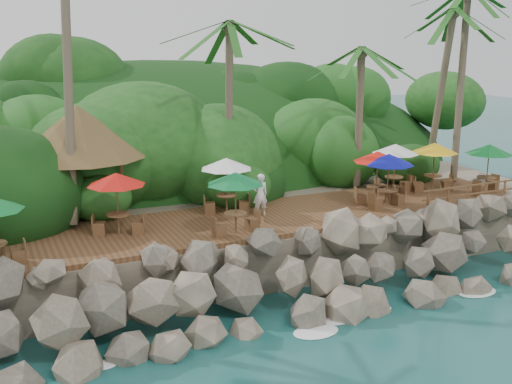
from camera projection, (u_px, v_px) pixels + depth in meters
name	position (u px, v px, depth m)	size (l,w,h in m)	color
ground	(329.00, 327.00, 20.95)	(140.00, 140.00, 0.00)	#19514F
land_base	(183.00, 193.00, 34.80)	(32.00, 25.20, 2.10)	gray
jungle_hill	(149.00, 183.00, 41.67)	(44.80, 28.00, 15.40)	#143811
seawall	(301.00, 276.00, 22.44)	(29.00, 4.00, 2.30)	gray
terrace	(256.00, 220.00, 25.70)	(26.00, 5.00, 0.20)	brown
jungle_foliage	(189.00, 215.00, 34.18)	(44.00, 16.00, 12.00)	#143811
foam_line	(324.00, 323.00, 21.21)	(25.20, 0.80, 0.06)	white
palapa	(79.00, 131.00, 25.77)	(5.60, 5.60, 4.60)	brown
dining_clusters	(286.00, 170.00, 25.32)	(24.94, 4.96, 2.40)	brown
railing	(496.00, 190.00, 27.86)	(8.30, 0.10, 1.00)	brown
waiter	(260.00, 195.00, 25.76)	(0.66, 0.43, 1.81)	white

